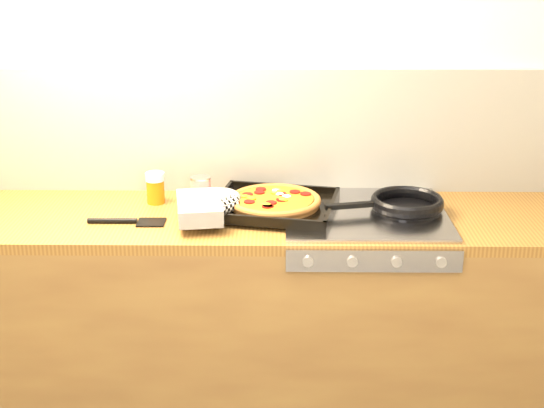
{
  "coord_description": "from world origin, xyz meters",
  "views": [
    {
      "loc": [
        0.13,
        -1.56,
        1.89
      ],
      "look_at": [
        0.1,
        1.08,
        0.95
      ],
      "focal_mm": 50.0,
      "sensor_mm": 36.0,
      "label": 1
    }
  ],
  "objects_px": {
    "pizza_on_tray": "(254,203)",
    "frying_pan": "(405,204)",
    "juice_glass": "(155,188)",
    "tomato_can": "(201,191)"
  },
  "relations": [
    {
      "from": "tomato_can",
      "to": "juice_glass",
      "type": "xyz_separation_m",
      "value": [
        -0.18,
        0.02,
        0.01
      ]
    },
    {
      "from": "tomato_can",
      "to": "pizza_on_tray",
      "type": "bearing_deg",
      "value": -27.24
    },
    {
      "from": "pizza_on_tray",
      "to": "juice_glass",
      "type": "bearing_deg",
      "value": 161.68
    },
    {
      "from": "frying_pan",
      "to": "tomato_can",
      "type": "distance_m",
      "value": 0.78
    },
    {
      "from": "pizza_on_tray",
      "to": "juice_glass",
      "type": "distance_m",
      "value": 0.41
    },
    {
      "from": "pizza_on_tray",
      "to": "tomato_can",
      "type": "xyz_separation_m",
      "value": [
        -0.21,
        0.11,
        0.01
      ]
    },
    {
      "from": "pizza_on_tray",
      "to": "frying_pan",
      "type": "distance_m",
      "value": 0.57
    },
    {
      "from": "frying_pan",
      "to": "juice_glass",
      "type": "height_order",
      "value": "juice_glass"
    },
    {
      "from": "pizza_on_tray",
      "to": "juice_glass",
      "type": "relative_size",
      "value": 5.1
    },
    {
      "from": "tomato_can",
      "to": "juice_glass",
      "type": "distance_m",
      "value": 0.18
    }
  ]
}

